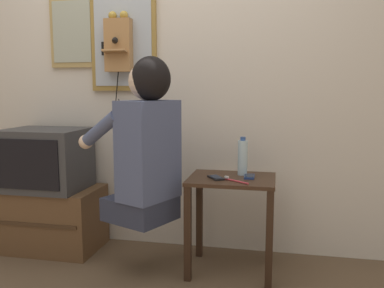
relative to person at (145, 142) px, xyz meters
name	(u,v)px	position (x,y,z in m)	size (l,w,h in m)	color
wall_back	(163,67)	(-0.04, 0.53, 0.46)	(6.80, 0.05, 2.55)	beige
side_table	(232,200)	(0.49, 0.15, -0.36)	(0.52, 0.41, 0.59)	#382316
person	(145,142)	(0.00, 0.00, 0.00)	(0.62, 0.54, 0.97)	#2D3347
tv_stand	(49,218)	(-0.81, 0.26, -0.59)	(0.72, 0.43, 0.43)	brown
television	(46,159)	(-0.80, 0.24, -0.17)	(0.53, 0.43, 0.42)	#38383A
wall_phone_antique	(119,44)	(-0.32, 0.44, 0.61)	(0.22, 0.19, 0.78)	#AD7A47
framed_picture	(72,32)	(-0.69, 0.49, 0.71)	(0.34, 0.03, 0.50)	tan
wall_mirror	(123,40)	(-0.31, 0.48, 0.64)	(0.47, 0.04, 0.69)	olive
cell_phone_held	(216,178)	(0.40, 0.10, -0.21)	(0.12, 0.14, 0.01)	black
cell_phone_spare	(249,176)	(0.60, 0.17, -0.21)	(0.06, 0.13, 0.01)	navy
water_bottle	(243,157)	(0.55, 0.24, -0.11)	(0.06, 0.06, 0.24)	silver
toothbrush	(235,180)	(0.52, 0.05, -0.21)	(0.15, 0.11, 0.02)	#D83F4C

